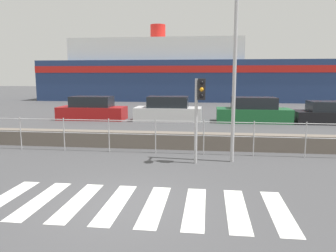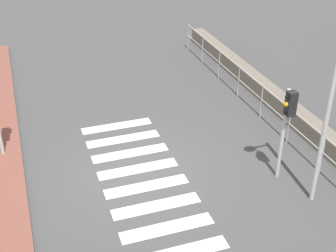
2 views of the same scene
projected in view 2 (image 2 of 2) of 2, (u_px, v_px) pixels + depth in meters
The scene contains 6 objects.
ground_plane at pixel (139, 171), 13.78m from camera, with size 160.00×160.00×0.00m, color #424244.
crosswalk at pixel (142, 177), 13.49m from camera, with size 6.75×2.40×0.01m.
seawall at pixel (311, 129), 15.26m from camera, with size 19.91×0.55×0.64m.
harbor_fence at pixel (290, 120), 14.76m from camera, with size 17.96×0.04×1.28m.
traffic_light_far at pixel (287, 116), 12.44m from camera, with size 0.34×0.32×2.79m.
streetlamp at pixel (329, 76), 10.80m from camera, with size 0.32×0.92×5.87m.
Camera 2 is at (10.96, -2.83, 8.01)m, focal length 50.00 mm.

